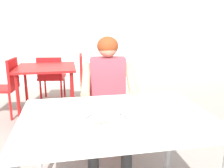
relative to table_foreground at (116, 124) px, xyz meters
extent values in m
cube|color=silver|center=(-0.08, 3.85, 1.02)|extent=(12.00, 0.12, 3.40)
cube|color=white|center=(0.00, 0.00, 0.05)|extent=(1.27, 0.90, 0.03)
cylinder|color=#B2B2B7|center=(-0.57, 0.39, -0.32)|extent=(0.04, 0.04, 0.72)
cylinder|color=#B2B2B7|center=(0.57, 0.39, -0.32)|extent=(0.04, 0.04, 0.72)
cylinder|color=#B7BABF|center=(-0.08, -0.10, 0.07)|extent=(0.28, 0.28, 0.01)
torus|color=#B7BABF|center=(-0.08, -0.10, 0.08)|extent=(0.28, 0.28, 0.01)
cylinder|color=#B2B5BA|center=(-0.01, -0.15, 0.09)|extent=(0.07, 0.07, 0.03)
cylinder|color=maroon|center=(-0.01, -0.15, 0.09)|extent=(0.06, 0.06, 0.01)
cylinder|color=#B2B5BA|center=(-0.01, -0.04, 0.09)|extent=(0.07, 0.07, 0.03)
cylinder|color=#C65119|center=(-0.01, -0.04, 0.09)|extent=(0.06, 0.06, 0.01)
ellipsoid|color=#E5C689|center=(-0.13, -0.10, 0.08)|extent=(0.16, 0.13, 0.01)
ellipsoid|color=#DBC384|center=(-0.13, -0.08, 0.09)|extent=(0.10, 0.07, 0.01)
cylinder|color=white|center=(-0.37, 0.07, 0.12)|extent=(0.07, 0.07, 0.10)
cylinder|color=#593319|center=(-0.37, 0.07, 0.15)|extent=(0.06, 0.06, 0.02)
cube|color=red|center=(0.08, 0.86, -0.27)|extent=(0.44, 0.46, 0.04)
cube|color=red|center=(0.11, 1.05, -0.04)|extent=(0.37, 0.08, 0.42)
cylinder|color=red|center=(0.22, 0.67, -0.49)|extent=(0.03, 0.03, 0.40)
cylinder|color=red|center=(-0.09, 0.72, -0.49)|extent=(0.03, 0.03, 0.40)
cylinder|color=red|center=(0.26, 1.01, -0.49)|extent=(0.03, 0.03, 0.40)
cylinder|color=red|center=(-0.05, 1.05, -0.49)|extent=(0.03, 0.03, 0.40)
cylinder|color=#3A3A3A|center=(0.18, 0.40, -0.47)|extent=(0.10, 0.10, 0.43)
cylinder|color=#3A3A3A|center=(0.21, 0.59, -0.21)|extent=(0.17, 0.41, 0.12)
cylinder|color=#3A3A3A|center=(-0.12, 0.43, -0.47)|extent=(0.10, 0.10, 0.43)
cylinder|color=#3A3A3A|center=(-0.09, 0.63, -0.21)|extent=(0.17, 0.41, 0.12)
cube|color=#B23F4C|center=(0.08, 0.81, 0.06)|extent=(0.36, 0.24, 0.55)
cylinder|color=tan|center=(0.26, 0.61, 0.17)|extent=(0.14, 0.46, 0.25)
cylinder|color=tan|center=(-0.14, 0.66, 0.17)|extent=(0.14, 0.46, 0.25)
sphere|color=tan|center=(0.08, 0.81, 0.44)|extent=(0.19, 0.19, 0.19)
ellipsoid|color=maroon|center=(0.08, 0.81, 0.45)|extent=(0.21, 0.20, 0.18)
cube|color=red|center=(-0.61, 2.09, 0.03)|extent=(0.84, 0.79, 0.03)
cylinder|color=#A31414|center=(-0.97, 1.76, -0.33)|extent=(0.04, 0.04, 0.70)
cylinder|color=#A31414|center=(-0.25, 1.76, -0.33)|extent=(0.04, 0.04, 0.70)
cylinder|color=#A31414|center=(-0.97, 2.43, -0.33)|extent=(0.04, 0.04, 0.70)
cylinder|color=#A31414|center=(-0.25, 2.43, -0.33)|extent=(0.04, 0.04, 0.70)
cube|color=red|center=(-1.27, 2.10, -0.26)|extent=(0.49, 0.44, 0.04)
cube|color=red|center=(-1.07, 2.07, -0.03)|extent=(0.09, 0.36, 0.42)
cylinder|color=red|center=(-1.12, 1.93, -0.48)|extent=(0.03, 0.03, 0.41)
cylinder|color=red|center=(-1.07, 2.23, -0.48)|extent=(0.03, 0.03, 0.41)
cube|color=red|center=(0.09, 2.06, -0.24)|extent=(0.43, 0.45, 0.04)
cube|color=red|center=(-0.10, 2.07, 0.00)|extent=(0.06, 0.41, 0.43)
cylinder|color=red|center=(0.26, 2.23, -0.47)|extent=(0.03, 0.03, 0.43)
cylinder|color=red|center=(0.24, 1.87, -0.47)|extent=(0.03, 0.03, 0.43)
cylinder|color=red|center=(-0.07, 2.25, -0.47)|extent=(0.03, 0.03, 0.43)
cylinder|color=red|center=(-0.09, 1.89, -0.47)|extent=(0.03, 0.03, 0.43)
cube|color=red|center=(-0.57, 2.79, -0.27)|extent=(0.49, 0.49, 0.04)
cube|color=red|center=(-0.60, 2.59, -0.07)|extent=(0.41, 0.09, 0.36)
cylinder|color=red|center=(-0.72, 2.99, -0.49)|extent=(0.03, 0.03, 0.40)
cylinder|color=red|center=(-0.37, 2.94, -0.49)|extent=(0.03, 0.03, 0.40)
cylinder|color=red|center=(-0.77, 2.63, -0.49)|extent=(0.03, 0.03, 0.40)
cylinder|color=red|center=(-0.42, 2.59, -0.49)|extent=(0.03, 0.03, 0.40)
camera|label=1|loc=(-0.31, -1.46, 0.67)|focal=38.35mm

